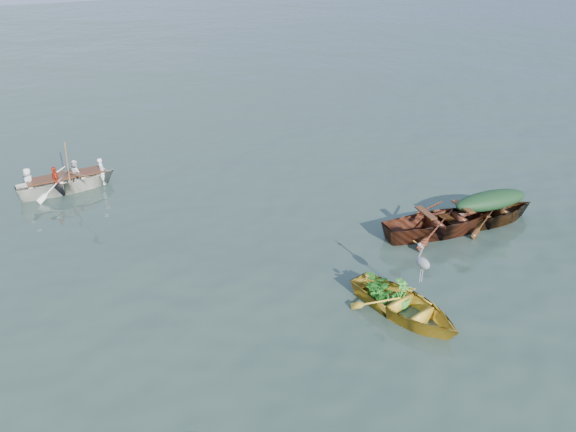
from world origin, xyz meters
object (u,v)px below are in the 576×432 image
(yellow_dinghy, at_px, (404,315))
(green_tarp_boat, at_px, (487,223))
(open_wooden_boat, at_px, (441,233))
(heron, at_px, (422,269))
(rowed_boat, at_px, (69,191))

(yellow_dinghy, distance_m, green_tarp_boat, 5.44)
(yellow_dinghy, relative_size, open_wooden_boat, 0.70)
(open_wooden_boat, distance_m, heron, 3.78)
(green_tarp_boat, bearing_deg, open_wooden_boat, 90.00)
(yellow_dinghy, relative_size, heron, 3.72)
(rowed_boat, bearing_deg, heron, -153.38)
(open_wooden_boat, relative_size, heron, 5.31)
(rowed_boat, bearing_deg, yellow_dinghy, -156.00)
(yellow_dinghy, xyz_separation_m, heron, (0.53, 0.15, 0.93))
(yellow_dinghy, bearing_deg, green_tarp_boat, 13.37)
(rowed_boat, bearing_deg, green_tarp_boat, -131.49)
(green_tarp_boat, relative_size, open_wooden_boat, 0.88)
(yellow_dinghy, height_order, rowed_boat, rowed_boat)
(rowed_boat, relative_size, heron, 4.71)
(green_tarp_boat, xyz_separation_m, heron, (-4.45, -2.04, 0.93))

